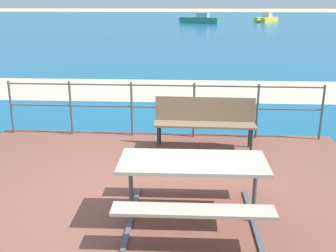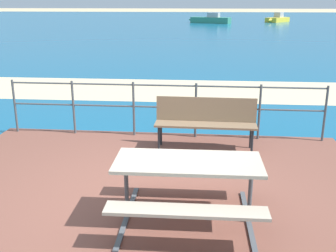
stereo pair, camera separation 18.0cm
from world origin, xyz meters
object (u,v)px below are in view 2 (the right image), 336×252
picnic_table (188,175)px  boat_near (210,20)px  boat_mid (277,19)px  park_bench (206,118)px

picnic_table → boat_near: size_ratio=0.35×
boat_near → boat_mid: size_ratio=1.31×
picnic_table → boat_near: (0.41, 42.82, -0.23)m
picnic_table → boat_near: 42.82m
boat_near → boat_mid: bearing=-134.5°
park_bench → boat_mid: size_ratio=0.47×
boat_mid → boat_near: bearing=-31.6°
boat_near → picnic_table: bearing=112.6°
boat_near → boat_mid: boat_near is taller
park_bench → boat_near: bearing=90.6°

